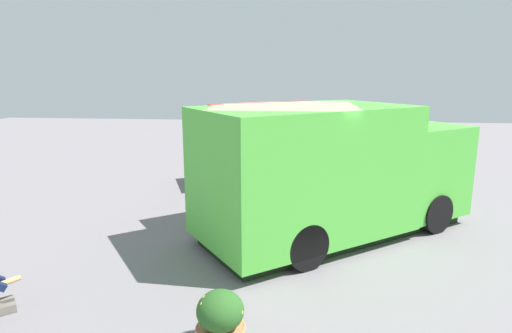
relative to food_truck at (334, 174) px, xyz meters
name	(u,v)px	position (x,y,z in m)	size (l,w,h in m)	color
ground_plane	(283,234)	(-0.92, -0.11, -1.20)	(40.00, 40.00, 0.00)	slate
food_truck	(334,174)	(0.00, 0.00, 0.00)	(5.59, 4.90, 2.49)	#51C03E
planter_flowering_near	(351,173)	(0.82, 3.94, -0.88)	(0.44, 0.44, 0.59)	#A08D84
planter_flowering_far	(220,320)	(-1.50, -3.66, -0.87)	(0.58, 0.58, 0.68)	#BF794F
plaza_bench	(195,173)	(-3.50, 3.26, -0.84)	(0.98, 1.67, 0.47)	olive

